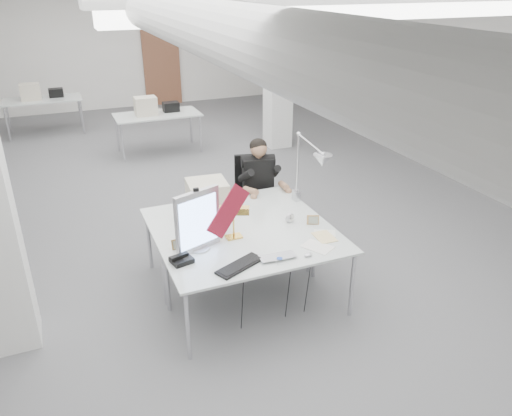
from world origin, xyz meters
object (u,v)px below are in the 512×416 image
at_px(beige_monitor, 207,198).
at_px(architect_lamp, 308,169).
at_px(office_chair, 257,200).
at_px(laptop, 280,260).
at_px(desk_phone, 182,260).
at_px(desk_main, 259,250).
at_px(bankers_lamp, 234,224).
at_px(monitor, 198,221).
at_px(seated_person, 259,173).

relative_size(beige_monitor, architect_lamp, 0.43).
relative_size(office_chair, architect_lamp, 1.04).
bearing_deg(laptop, architect_lamp, 53.79).
relative_size(office_chair, desk_phone, 5.31).
xyz_separation_m(desk_main, bankers_lamp, (-0.15, 0.31, 0.17)).
distance_m(monitor, laptop, 0.85).
bearing_deg(bankers_lamp, desk_main, -42.19).
height_order(laptop, desk_phone, desk_phone).
xyz_separation_m(office_chair, bankers_lamp, (-0.79, -1.28, 0.41)).
height_order(desk_main, beige_monitor, beige_monitor).
relative_size(monitor, bankers_lamp, 1.93).
distance_m(desk_main, seated_person, 1.67).
xyz_separation_m(bankers_lamp, desk_phone, (-0.61, -0.26, -0.13)).
height_order(laptop, architect_lamp, architect_lamp).
bearing_deg(desk_main, seated_person, 67.45).
distance_m(office_chair, bankers_lamp, 1.56).
bearing_deg(architect_lamp, bankers_lamp, -172.75).
bearing_deg(office_chair, bankers_lamp, -108.11).
distance_m(desk_main, bankers_lamp, 0.38).
distance_m(beige_monitor, architect_lamp, 1.15).
relative_size(seated_person, monitor, 1.32).
relative_size(monitor, beige_monitor, 1.46).
relative_size(desk_phone, architect_lamp, 0.20).
bearing_deg(desk_phone, bankers_lamp, 11.10).
distance_m(office_chair, beige_monitor, 1.19).
distance_m(bankers_lamp, beige_monitor, 0.61).
bearing_deg(desk_phone, beige_monitor, 46.31).
relative_size(monitor, laptop, 1.75).
height_order(desk_main, bankers_lamp, bankers_lamp).
height_order(office_chair, desk_phone, office_chair).
bearing_deg(office_chair, architect_lamp, -63.99).
bearing_deg(office_chair, laptop, -93.05).
relative_size(laptop, architect_lamp, 0.36).
bearing_deg(beige_monitor, office_chair, 43.34).
relative_size(desk_main, office_chair, 1.80).
distance_m(monitor, beige_monitor, 0.77).
height_order(monitor, architect_lamp, architect_lamp).
xyz_separation_m(seated_person, beige_monitor, (-0.87, -0.63, 0.05)).
distance_m(seated_person, monitor, 1.77).
relative_size(desk_main, beige_monitor, 4.34).
height_order(desk_main, laptop, laptop).
relative_size(laptop, beige_monitor, 0.83).
bearing_deg(desk_phone, monitor, 26.23).
height_order(seated_person, architect_lamp, architect_lamp).
bearing_deg(architect_lamp, desk_phone, -170.90).
height_order(seated_person, monitor, monitor).
bearing_deg(laptop, desk_phone, 161.98).
height_order(monitor, bankers_lamp, monitor).
height_order(bankers_lamp, beige_monitor, beige_monitor).
xyz_separation_m(office_chair, architect_lamp, (0.21, -0.94, 0.74)).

